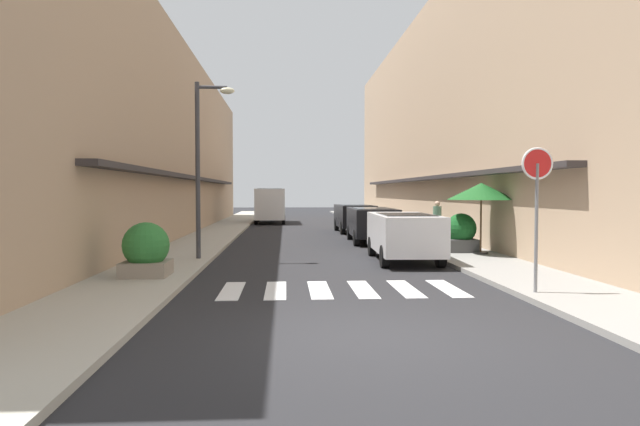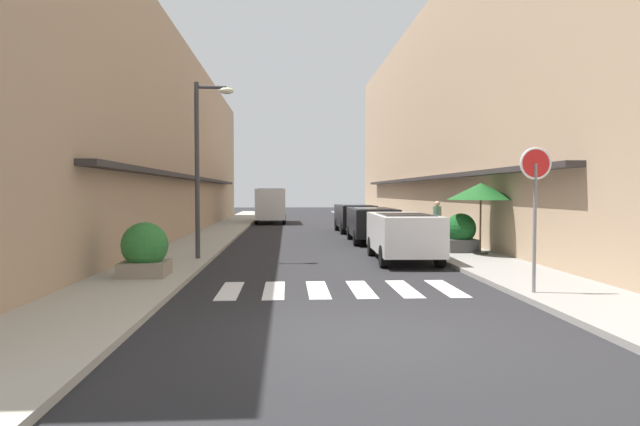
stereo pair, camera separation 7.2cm
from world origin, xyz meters
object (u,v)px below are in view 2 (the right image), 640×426
object	(u,v)px
parked_car_near	(403,232)
parked_car_far	(355,215)
planter_far	(417,226)
planter_corner	(145,251)
street_lamp	(203,151)
cafe_umbrella	(481,192)
delivery_van	(271,203)
pedestrian_walking_near	(437,220)
round_street_sign	(535,181)
parked_car_mid	(372,221)
planter_midblock	(461,233)

from	to	relation	value
parked_car_near	parked_car_far	distance (m)	12.07
parked_car_near	planter_far	world-z (taller)	parked_car_near
planter_corner	street_lamp	bearing A→B (deg)	75.46
cafe_umbrella	planter_far	size ratio (longest dim) A/B	2.09
parked_car_near	cafe_umbrella	size ratio (longest dim) A/B	1.93
delivery_van	pedestrian_walking_near	bearing A→B (deg)	-65.46
delivery_van	round_street_sign	bearing A→B (deg)	-77.32
planter_far	cafe_umbrella	bearing A→B (deg)	-83.20
planter_corner	delivery_van	bearing A→B (deg)	84.62
parked_car_mid	planter_midblock	distance (m)	5.21
planter_far	parked_car_near	bearing A→B (deg)	-106.96
parked_car_near	street_lamp	xyz separation A→B (m)	(-6.09, 0.19, 2.46)
parked_car_near	planter_corner	world-z (taller)	parked_car_near
delivery_van	pedestrian_walking_near	world-z (taller)	delivery_van
parked_car_near	planter_midblock	xyz separation A→B (m)	(2.31, 1.57, -0.18)
delivery_van	pedestrian_walking_near	distance (m)	17.40
cafe_umbrella	planter_far	distance (m)	6.05
parked_car_far	planter_far	distance (m)	5.74
parked_car_far	planter_corner	size ratio (longest dim) A/B	3.15
pedestrian_walking_near	planter_corner	bearing A→B (deg)	132.51
parked_car_near	delivery_van	world-z (taller)	delivery_van
parked_car_near	parked_car_mid	xyz separation A→B (m)	(-0.00, 6.24, 0.00)
planter_corner	pedestrian_walking_near	bearing A→B (deg)	41.94
round_street_sign	planter_corner	world-z (taller)	round_street_sign
round_street_sign	parked_car_near	bearing A→B (deg)	103.26
round_street_sign	street_lamp	bearing A→B (deg)	140.75
parked_car_near	delivery_van	size ratio (longest dim) A/B	0.82
parked_car_far	planter_midblock	bearing A→B (deg)	-77.59
round_street_sign	planter_far	distance (m)	12.77
parked_car_mid	pedestrian_walking_near	bearing A→B (deg)	-20.22
cafe_umbrella	planter_midblock	bearing A→B (deg)	122.28
parked_car_far	planter_far	xyz separation A→B (m)	(2.05, -5.35, -0.26)
parked_car_mid	delivery_van	distance (m)	15.62
street_lamp	pedestrian_walking_near	world-z (taller)	street_lamp
planter_corner	planter_far	distance (m)	13.45
planter_far	parked_car_far	bearing A→B (deg)	110.94
street_lamp	cafe_umbrella	world-z (taller)	street_lamp
planter_midblock	pedestrian_walking_near	size ratio (longest dim) A/B	0.78
delivery_van	planter_corner	distance (m)	24.49
street_lamp	pedestrian_walking_near	size ratio (longest dim) A/B	3.22
parked_car_near	planter_corner	distance (m)	7.70
round_street_sign	planter_far	xyz separation A→B (m)	(0.65, 12.64, -1.69)
parked_car_near	planter_far	size ratio (longest dim) A/B	4.03
cafe_umbrella	delivery_van	bearing A→B (deg)	110.17
parked_car_far	round_street_sign	distance (m)	18.10
cafe_umbrella	planter_midblock	world-z (taller)	cafe_umbrella
parked_car_mid	parked_car_far	world-z (taller)	same
delivery_van	street_lamp	bearing A→B (deg)	-93.83
delivery_van	pedestrian_walking_near	size ratio (longest dim) A/B	3.28
cafe_umbrella	planter_corner	size ratio (longest dim) A/B	1.79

